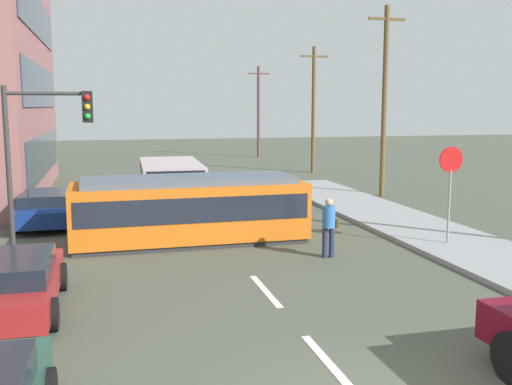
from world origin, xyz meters
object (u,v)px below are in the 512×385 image
at_px(utility_pole_far, 313,108).
at_px(city_bus, 171,180).
at_px(streetcar_tram, 189,208).
at_px(traffic_light_mast, 43,140).
at_px(parked_sedan_far, 46,207).
at_px(stop_sign, 450,175).
at_px(utility_pole_mid, 384,99).
at_px(utility_pole_distant, 259,110).
at_px(pedestrian_crossing, 329,224).
at_px(parked_sedan_mid, 9,283).

bearing_deg(utility_pole_far, city_bus, -135.46).
relative_size(streetcar_tram, traffic_light_mast, 1.52).
bearing_deg(streetcar_tram, city_bus, 88.13).
bearing_deg(parked_sedan_far, stop_sign, -28.91).
xyz_separation_m(streetcar_tram, utility_pole_mid, (10.06, 7.14, 3.47)).
bearing_deg(utility_pole_far, utility_pole_distant, 92.00).
xyz_separation_m(stop_sign, traffic_light_mast, (-11.44, 1.30, 1.10)).
xyz_separation_m(streetcar_tram, pedestrian_crossing, (3.50, -2.88, -0.11)).
relative_size(streetcar_tram, parked_sedan_far, 1.56).
relative_size(pedestrian_crossing, traffic_light_mast, 0.35).
bearing_deg(utility_pole_distant, utility_pole_far, -88.00).
height_order(parked_sedan_far, traffic_light_mast, traffic_light_mast).
bearing_deg(streetcar_tram, pedestrian_crossing, -39.49).
height_order(city_bus, utility_pole_mid, utility_pole_mid).
distance_m(pedestrian_crossing, stop_sign, 4.09).
bearing_deg(city_bus, utility_pole_far, 44.54).
height_order(pedestrian_crossing, utility_pole_far, utility_pole_far).
relative_size(parked_sedan_mid, utility_pole_distant, 0.57).
distance_m(streetcar_tram, parked_sedan_mid, 7.08).
xyz_separation_m(streetcar_tram, city_bus, (0.25, 7.55, -0.02)).
distance_m(city_bus, traffic_light_mast, 10.14).
height_order(city_bus, parked_sedan_far, city_bus).
bearing_deg(stop_sign, utility_pole_distant, 85.52).
height_order(stop_sign, utility_pole_far, utility_pole_far).
bearing_deg(stop_sign, utility_pole_mid, 74.73).
height_order(streetcar_tram, stop_sign, stop_sign).
bearing_deg(parked_sedan_mid, traffic_light_mast, 84.50).
relative_size(stop_sign, utility_pole_mid, 0.33).
bearing_deg(parked_sedan_mid, parked_sedan_far, 90.75).
relative_size(traffic_light_mast, utility_pole_mid, 0.54).
bearing_deg(traffic_light_mast, utility_pole_far, 52.60).
bearing_deg(utility_pole_distant, parked_sedan_mid, -112.25).
height_order(utility_pole_mid, utility_pole_far, utility_pole_mid).
bearing_deg(utility_pole_mid, parked_sedan_mid, -138.97).
relative_size(parked_sedan_mid, utility_pole_far, 0.54).
distance_m(city_bus, stop_sign, 12.50).
xyz_separation_m(city_bus, parked_sedan_far, (-4.83, -3.59, -0.41)).
bearing_deg(streetcar_tram, parked_sedan_far, 139.13).
bearing_deg(utility_pole_distant, utility_pole_mid, -89.64).
height_order(streetcar_tram, parked_sedan_far, streetcar_tram).
height_order(pedestrian_crossing, stop_sign, stop_sign).
distance_m(traffic_light_mast, utility_pole_far, 23.72).
bearing_deg(pedestrian_crossing, city_bus, 107.30).
bearing_deg(utility_pole_mid, streetcar_tram, -144.64).
relative_size(utility_pole_mid, utility_pole_distant, 1.17).
xyz_separation_m(traffic_light_mast, utility_pole_far, (14.40, 18.83, 0.82)).
bearing_deg(streetcar_tram, utility_pole_far, 59.39).
distance_m(stop_sign, utility_pole_mid, 10.41).
bearing_deg(utility_pole_mid, pedestrian_crossing, -123.23).
relative_size(stop_sign, utility_pole_distant, 0.39).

